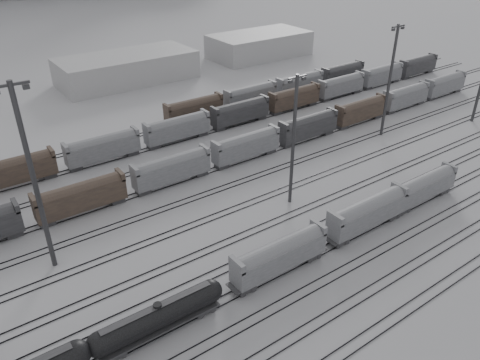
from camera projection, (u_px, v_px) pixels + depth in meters
ground at (329, 253)px, 69.45m from camera, size 900.00×900.00×0.00m
tracks at (258, 202)px, 81.80m from camera, size 220.00×71.50×0.16m
tank_car_b at (159, 317)px, 55.04m from camera, size 17.44×2.91×4.31m
hopper_car_a at (280, 254)px, 63.98m from camera, size 14.97×2.97×5.35m
hopper_car_b at (368, 212)px, 72.98m from camera, size 15.41×3.06×5.51m
hopper_car_c at (424, 186)px, 80.47m from camera, size 14.22×2.83×5.09m
light_mast_b at (33, 177)px, 60.03m from camera, size 4.35×0.70×27.18m
light_mast_c at (293, 139)px, 76.00m from camera, size 3.64×0.58×22.77m
light_mast_d at (390, 79)px, 100.61m from camera, size 3.93×0.63×24.58m
bg_string_near at (246, 147)px, 94.78m from camera, size 151.00×3.00×5.60m
bg_string_mid at (240, 113)px, 111.17m from camera, size 151.00×3.00×5.60m
bg_string_far at (276, 90)px, 125.70m from camera, size 66.00×3.00×5.60m
warehouse_mid at (127, 68)px, 139.82m from camera, size 40.00×18.00×8.00m
warehouse_right at (259, 45)px, 165.12m from camera, size 35.00×18.00×8.00m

